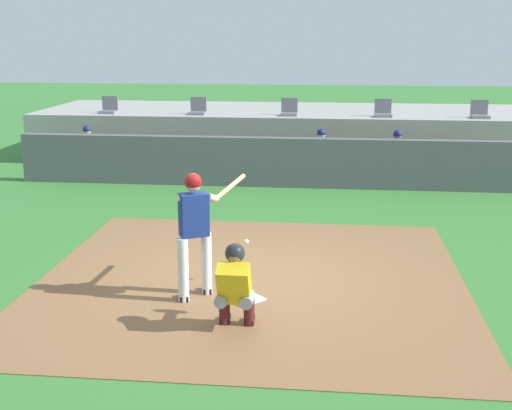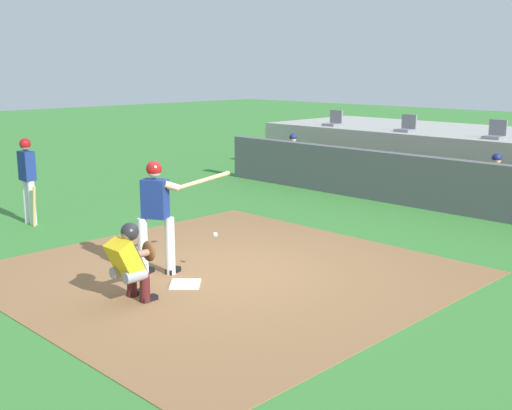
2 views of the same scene
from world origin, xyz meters
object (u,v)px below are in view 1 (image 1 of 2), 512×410
(home_plate, at_px, (245,298))
(stadium_seat_3, at_px, (383,112))
(stadium_seat_0, at_px, (109,108))
(stadium_seat_4, at_px, (480,113))
(stadium_seat_1, at_px, (198,109))
(catcher_crouched, at_px, (235,283))
(dugout_player_0, at_px, (86,150))
(dugout_player_2, at_px, (397,155))
(stadium_seat_2, at_px, (289,111))
(dugout_player_1, at_px, (321,154))
(batter_at_plate, at_px, (196,227))

(home_plate, distance_m, stadium_seat_3, 10.61)
(home_plate, distance_m, stadium_seat_0, 11.53)
(stadium_seat_4, bearing_deg, stadium_seat_1, 180.00)
(catcher_crouched, relative_size, dugout_player_0, 1.50)
(dugout_player_2, xyz_separation_m, stadium_seat_2, (-2.83, 2.03, 0.86))
(home_plate, bearing_deg, dugout_player_1, 83.47)
(stadium_seat_2, height_order, stadium_seat_3, same)
(dugout_player_2, xyz_separation_m, stadium_seat_0, (-8.03, 2.03, 0.86))
(batter_at_plate, height_order, stadium_seat_0, stadium_seat_0)
(batter_at_plate, distance_m, dugout_player_1, 8.28)
(stadium_seat_0, bearing_deg, dugout_player_2, -14.21)
(home_plate, relative_size, stadium_seat_1, 0.92)
(batter_at_plate, distance_m, stadium_seat_0, 11.11)
(stadium_seat_0, relative_size, stadium_seat_4, 1.00)
(catcher_crouched, distance_m, stadium_seat_0, 12.29)
(batter_at_plate, distance_m, stadium_seat_2, 10.18)
(home_plate, xyz_separation_m, stadium_seat_0, (-5.20, 10.18, 1.51))
(stadium_seat_2, distance_m, stadium_seat_4, 5.20)
(home_plate, relative_size, batter_at_plate, 0.24)
(home_plate, relative_size, dugout_player_2, 0.34)
(catcher_crouched, relative_size, stadium_seat_4, 4.06)
(dugout_player_1, relative_size, stadium_seat_3, 2.71)
(home_plate, bearing_deg, stadium_seat_3, 75.67)
(dugout_player_2, bearing_deg, stadium_seat_1, 159.47)
(batter_at_plate, height_order, dugout_player_2, batter_at_plate)
(home_plate, bearing_deg, dugout_player_2, 70.81)
(dugout_player_0, height_order, stadium_seat_2, stadium_seat_2)
(dugout_player_2, height_order, stadium_seat_2, stadium_seat_2)
(catcher_crouched, xyz_separation_m, dugout_player_2, (2.84, 9.07, 0.07))
(dugout_player_0, bearing_deg, batter_at_plate, -60.90)
(catcher_crouched, height_order, stadium_seat_3, stadium_seat_3)
(stadium_seat_0, bearing_deg, home_plate, -62.94)
(catcher_crouched, relative_size, dugout_player_2, 1.50)
(catcher_crouched, xyz_separation_m, stadium_seat_4, (5.20, 11.10, 0.93))
(batter_at_plate, height_order, stadium_seat_4, stadium_seat_4)
(stadium_seat_2, bearing_deg, batter_at_plate, -93.86)
(dugout_player_2, height_order, stadium_seat_4, stadium_seat_4)
(home_plate, relative_size, stadium_seat_2, 0.92)
(dugout_player_1, height_order, stadium_seat_2, stadium_seat_2)
(catcher_crouched, xyz_separation_m, stadium_seat_2, (0.00, 11.10, 0.93))
(dugout_player_1, relative_size, stadium_seat_0, 2.71)
(catcher_crouched, distance_m, stadium_seat_4, 12.30)
(stadium_seat_3, bearing_deg, home_plate, -104.33)
(batter_at_plate, distance_m, dugout_player_2, 8.85)
(stadium_seat_1, bearing_deg, stadium_seat_3, 0.00)
(dugout_player_0, relative_size, stadium_seat_4, 2.71)
(stadium_seat_1, xyz_separation_m, stadium_seat_2, (2.60, 0.00, 0.00))
(home_plate, xyz_separation_m, catcher_crouched, (-0.00, -0.93, 0.58))
(stadium_seat_0, bearing_deg, stadium_seat_3, 0.00)
(dugout_player_0, bearing_deg, dugout_player_1, 0.00)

